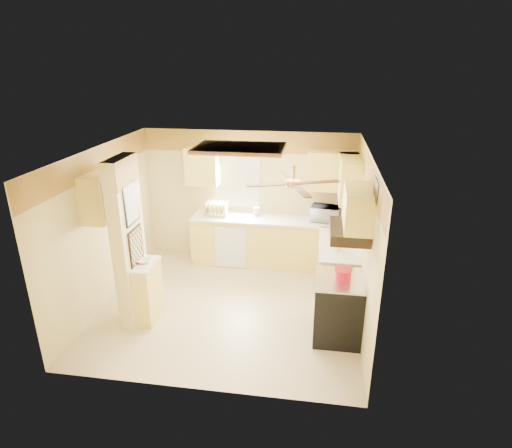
% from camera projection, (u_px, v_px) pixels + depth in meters
% --- Properties ---
extents(floor, '(4.00, 4.00, 0.00)m').
position_uv_depth(floor, '(230.00, 305.00, 6.91)').
color(floor, '#CBB48C').
rests_on(floor, ground).
extents(ceiling, '(4.00, 4.00, 0.00)m').
position_uv_depth(ceiling, '(226.00, 152.00, 6.01)').
color(ceiling, white).
rests_on(ceiling, wall_back).
extents(wall_back, '(4.00, 0.00, 4.00)m').
position_uv_depth(wall_back, '(249.00, 196.00, 8.21)').
color(wall_back, '#DDC987').
rests_on(wall_back, floor).
extents(wall_front, '(4.00, 0.00, 4.00)m').
position_uv_depth(wall_front, '(192.00, 299.00, 4.71)').
color(wall_front, '#DDC987').
rests_on(wall_front, floor).
extents(wall_left, '(0.00, 3.80, 3.80)m').
position_uv_depth(wall_left, '(104.00, 227.00, 6.74)').
color(wall_left, '#DDC987').
rests_on(wall_left, floor).
extents(wall_right, '(0.00, 3.80, 3.80)m').
position_uv_depth(wall_right, '(364.00, 242.00, 6.18)').
color(wall_right, '#DDC987').
rests_on(wall_right, floor).
extents(wallpaper_border, '(4.00, 0.02, 0.40)m').
position_uv_depth(wallpaper_border, '(248.00, 142.00, 7.81)').
color(wallpaper_border, gold).
rests_on(wallpaper_border, wall_back).
extents(partition_column, '(0.20, 0.70, 2.50)m').
position_uv_depth(partition_column, '(128.00, 243.00, 6.14)').
color(partition_column, '#DDC987').
rests_on(partition_column, floor).
extents(partition_ledge, '(0.25, 0.55, 0.90)m').
position_uv_depth(partition_ledge, '(148.00, 293.00, 6.40)').
color(partition_ledge, '#FFE664').
rests_on(partition_ledge, floor).
extents(ledge_top, '(0.28, 0.58, 0.04)m').
position_uv_depth(ledge_top, '(145.00, 265.00, 6.23)').
color(ledge_top, silver).
rests_on(ledge_top, partition_ledge).
extents(lower_cabinets_back, '(3.00, 0.60, 0.90)m').
position_uv_depth(lower_cabinets_back, '(272.00, 242.00, 8.15)').
color(lower_cabinets_back, '#FFE664').
rests_on(lower_cabinets_back, floor).
extents(lower_cabinets_right, '(0.60, 1.40, 0.90)m').
position_uv_depth(lower_cabinets_right, '(338.00, 271.00, 7.07)').
color(lower_cabinets_right, '#FFE664').
rests_on(lower_cabinets_right, floor).
extents(countertop_back, '(3.04, 0.64, 0.04)m').
position_uv_depth(countertop_back, '(273.00, 219.00, 7.97)').
color(countertop_back, silver).
rests_on(countertop_back, lower_cabinets_back).
extents(countertop_right, '(0.64, 1.44, 0.04)m').
position_uv_depth(countertop_right, '(339.00, 245.00, 6.90)').
color(countertop_right, silver).
rests_on(countertop_right, lower_cabinets_right).
extents(dishwasher_panel, '(0.58, 0.02, 0.80)m').
position_uv_depth(dishwasher_panel, '(231.00, 247.00, 7.98)').
color(dishwasher_panel, white).
rests_on(dishwasher_panel, lower_cabinets_back).
extents(window, '(0.92, 0.02, 1.02)m').
position_uv_depth(window, '(236.00, 181.00, 8.12)').
color(window, white).
rests_on(window, wall_back).
extents(upper_cab_back_left, '(0.60, 0.35, 0.70)m').
position_uv_depth(upper_cab_back_left, '(202.00, 166.00, 7.95)').
color(upper_cab_back_left, '#FFE664').
rests_on(upper_cab_back_left, wall_back).
extents(upper_cab_back_right, '(0.90, 0.35, 0.70)m').
position_uv_depth(upper_cab_back_right, '(333.00, 171.00, 7.61)').
color(upper_cab_back_right, '#FFE664').
rests_on(upper_cab_back_right, wall_back).
extents(upper_cab_right, '(0.35, 1.00, 0.70)m').
position_uv_depth(upper_cab_right, '(350.00, 179.00, 7.14)').
color(upper_cab_right, '#FFE664').
rests_on(upper_cab_right, wall_right).
extents(upper_cab_left_wall, '(0.35, 0.75, 0.70)m').
position_uv_depth(upper_cab_left_wall, '(102.00, 196.00, 6.27)').
color(upper_cab_left_wall, '#FFE664').
rests_on(upper_cab_left_wall, wall_left).
extents(upper_cab_over_stove, '(0.35, 0.76, 0.52)m').
position_uv_depth(upper_cab_over_stove, '(358.00, 208.00, 5.44)').
color(upper_cab_over_stove, '#FFE664').
rests_on(upper_cab_over_stove, wall_right).
extents(stove, '(0.68, 0.77, 0.92)m').
position_uv_depth(stove, '(338.00, 307.00, 6.01)').
color(stove, black).
rests_on(stove, floor).
extents(range_hood, '(0.50, 0.76, 0.14)m').
position_uv_depth(range_hood, '(349.00, 231.00, 5.58)').
color(range_hood, black).
rests_on(range_hood, upper_cab_over_stove).
extents(poster_menu, '(0.02, 0.42, 0.57)m').
position_uv_depth(poster_menu, '(131.00, 204.00, 5.91)').
color(poster_menu, black).
rests_on(poster_menu, partition_column).
extents(poster_nashville, '(0.02, 0.42, 0.57)m').
position_uv_depth(poster_nashville, '(136.00, 247.00, 6.14)').
color(poster_nashville, black).
rests_on(poster_nashville, partition_column).
extents(ceiling_light_panel, '(1.35, 0.95, 0.06)m').
position_uv_depth(ceiling_light_panel, '(240.00, 148.00, 6.47)').
color(ceiling_light_panel, brown).
rests_on(ceiling_light_panel, ceiling).
extents(ceiling_fan, '(1.15, 1.15, 0.26)m').
position_uv_depth(ceiling_fan, '(293.00, 183.00, 5.30)').
color(ceiling_fan, gold).
rests_on(ceiling_fan, ceiling).
extents(vent_grate, '(0.02, 0.40, 0.25)m').
position_uv_depth(vent_grate, '(376.00, 190.00, 4.97)').
color(vent_grate, black).
rests_on(vent_grate, wall_right).
extents(microwave, '(0.56, 0.43, 0.28)m').
position_uv_depth(microwave, '(325.00, 214.00, 7.80)').
color(microwave, white).
rests_on(microwave, countertop_back).
extents(bowl, '(0.23, 0.23, 0.05)m').
position_uv_depth(bowl, '(144.00, 261.00, 6.25)').
color(bowl, white).
rests_on(bowl, ledge_top).
extents(dutch_oven, '(0.24, 0.24, 0.16)m').
position_uv_depth(dutch_oven, '(343.00, 274.00, 5.80)').
color(dutch_oven, red).
rests_on(dutch_oven, stove).
extents(kettle, '(0.14, 0.14, 0.21)m').
position_uv_depth(kettle, '(337.00, 244.00, 6.62)').
color(kettle, silver).
rests_on(kettle, countertop_right).
extents(dish_rack, '(0.44, 0.34, 0.24)m').
position_uv_depth(dish_rack, '(216.00, 210.00, 8.12)').
color(dish_rack, tan).
rests_on(dish_rack, countertop_back).
extents(utensil_crock, '(0.12, 0.12, 0.25)m').
position_uv_depth(utensil_crock, '(256.00, 211.00, 8.10)').
color(utensil_crock, white).
rests_on(utensil_crock, countertop_back).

